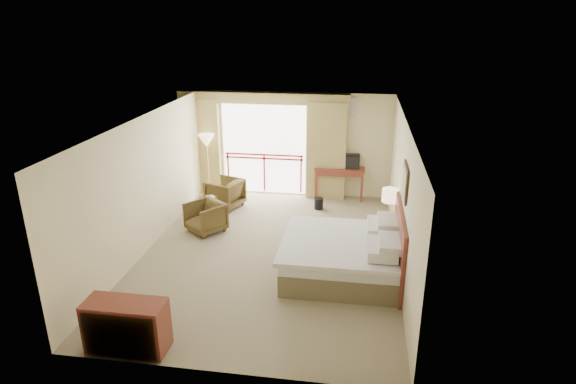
% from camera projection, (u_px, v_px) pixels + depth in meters
% --- Properties ---
extents(floor, '(7.00, 7.00, 0.00)m').
position_uv_depth(floor, '(270.00, 253.00, 9.72)').
color(floor, '#7E7459').
rests_on(floor, ground).
extents(ceiling, '(7.00, 7.00, 0.00)m').
position_uv_depth(ceiling, '(268.00, 121.00, 8.78)').
color(ceiling, white).
rests_on(ceiling, wall_back).
extents(wall_back, '(5.00, 0.00, 5.00)m').
position_uv_depth(wall_back, '(294.00, 144.00, 12.50)').
color(wall_back, beige).
rests_on(wall_back, ground).
extents(wall_front, '(5.00, 0.00, 5.00)m').
position_uv_depth(wall_front, '(217.00, 285.00, 6.01)').
color(wall_front, beige).
rests_on(wall_front, ground).
extents(wall_left, '(0.00, 7.00, 7.00)m').
position_uv_depth(wall_left, '(146.00, 184.00, 9.60)').
color(wall_left, beige).
rests_on(wall_left, ground).
extents(wall_right, '(0.00, 7.00, 7.00)m').
position_uv_depth(wall_right, '(402.00, 197.00, 8.90)').
color(wall_right, beige).
rests_on(wall_right, ground).
extents(balcony_door, '(2.40, 0.00, 2.40)m').
position_uv_depth(balcony_door, '(264.00, 149.00, 12.64)').
color(balcony_door, white).
rests_on(balcony_door, wall_back).
extents(balcony_railing, '(2.09, 0.03, 1.02)m').
position_uv_depth(balcony_railing, '(264.00, 163.00, 12.76)').
color(balcony_railing, '#A0160D').
rests_on(balcony_railing, wall_back).
extents(curtain_left, '(1.00, 0.26, 2.50)m').
position_uv_depth(curtain_left, '(202.00, 146.00, 12.74)').
color(curtain_left, '#97864C').
rests_on(curtain_left, wall_back).
extents(curtain_right, '(1.00, 0.26, 2.50)m').
position_uv_depth(curtain_right, '(326.00, 151.00, 12.27)').
color(curtain_right, '#97864C').
rests_on(curtain_right, wall_back).
extents(valance, '(4.40, 0.22, 0.28)m').
position_uv_depth(valance, '(262.00, 98.00, 12.08)').
color(valance, '#97864C').
rests_on(valance, wall_back).
extents(hvac_vent, '(0.50, 0.04, 0.50)m').
position_uv_depth(hvac_vent, '(346.00, 108.00, 11.94)').
color(hvac_vent, silver).
rests_on(hvac_vent, wall_back).
extents(bed, '(2.13, 2.06, 0.97)m').
position_uv_depth(bed, '(344.00, 255.00, 8.82)').
color(bed, brown).
rests_on(bed, floor).
extents(headboard, '(0.06, 2.10, 1.30)m').
position_uv_depth(headboard, '(399.00, 245.00, 8.59)').
color(headboard, maroon).
rests_on(headboard, wall_right).
extents(framed_art, '(0.04, 0.72, 0.60)m').
position_uv_depth(framed_art, '(405.00, 182.00, 8.17)').
color(framed_art, black).
rests_on(framed_art, wall_right).
extents(nightstand, '(0.47, 0.55, 0.65)m').
position_uv_depth(nightstand, '(387.00, 232.00, 9.91)').
color(nightstand, maroon).
rests_on(nightstand, floor).
extents(table_lamp, '(0.32, 0.32, 0.57)m').
position_uv_depth(table_lamp, '(390.00, 196.00, 9.69)').
color(table_lamp, tan).
rests_on(table_lamp, nightstand).
extents(phone, '(0.19, 0.15, 0.08)m').
position_uv_depth(phone, '(386.00, 218.00, 9.65)').
color(phone, black).
rests_on(phone, nightstand).
extents(desk, '(1.27, 0.61, 0.83)m').
position_uv_depth(desk, '(340.00, 173.00, 12.52)').
color(desk, maroon).
rests_on(desk, floor).
extents(tv, '(0.39, 0.31, 0.35)m').
position_uv_depth(tv, '(352.00, 161.00, 12.30)').
color(tv, black).
rests_on(tv, desk).
extents(coffee_maker, '(0.14, 0.14, 0.25)m').
position_uv_depth(coffee_maker, '(327.00, 162.00, 12.41)').
color(coffee_maker, black).
rests_on(coffee_maker, desk).
extents(cup, '(0.07, 0.07, 0.09)m').
position_uv_depth(cup, '(332.00, 166.00, 12.37)').
color(cup, white).
rests_on(cup, desk).
extents(wastebasket, '(0.29, 0.29, 0.28)m').
position_uv_depth(wastebasket, '(319.00, 204.00, 11.87)').
color(wastebasket, black).
rests_on(wastebasket, floor).
extents(armchair_far, '(1.00, 0.99, 0.71)m').
position_uv_depth(armchair_far, '(226.00, 206.00, 12.06)').
color(armchair_far, '#433317').
rests_on(armchair_far, floor).
extents(armchair_near, '(1.02, 1.02, 0.67)m').
position_uv_depth(armchair_near, '(206.00, 231.00, 10.70)').
color(armchair_near, '#433317').
rests_on(armchair_near, floor).
extents(side_table, '(0.44, 0.44, 0.48)m').
position_uv_depth(side_table, '(208.00, 204.00, 11.32)').
color(side_table, black).
rests_on(side_table, floor).
extents(book, '(0.24, 0.25, 0.02)m').
position_uv_depth(book, '(208.00, 198.00, 11.26)').
color(book, white).
rests_on(book, side_table).
extents(floor_lamp, '(0.42, 0.42, 1.66)m').
position_uv_depth(floor_lamp, '(207.00, 143.00, 12.31)').
color(floor_lamp, tan).
rests_on(floor_lamp, floor).
extents(dresser, '(1.15, 0.49, 0.76)m').
position_uv_depth(dresser, '(126.00, 326.00, 6.81)').
color(dresser, maroon).
rests_on(dresser, floor).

